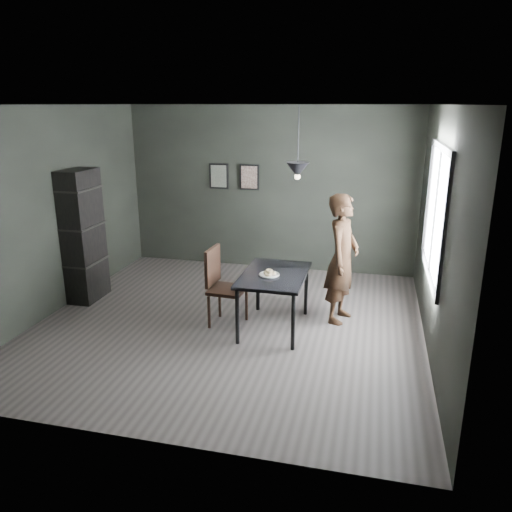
% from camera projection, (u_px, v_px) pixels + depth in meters
% --- Properties ---
extents(ground, '(5.00, 5.00, 0.00)m').
position_uv_depth(ground, '(230.00, 323.00, 6.66)').
color(ground, '#35302E').
rests_on(ground, ground).
extents(back_wall, '(5.00, 0.10, 2.80)m').
position_uv_depth(back_wall, '(270.00, 189.00, 8.58)').
color(back_wall, black).
rests_on(back_wall, ground).
extents(ceiling, '(5.00, 5.00, 0.02)m').
position_uv_depth(ceiling, '(226.00, 105.00, 5.84)').
color(ceiling, silver).
rests_on(ceiling, ground).
extents(window_assembly, '(0.04, 1.96, 1.56)m').
position_uv_depth(window_assembly, '(435.00, 212.00, 5.83)').
color(window_assembly, white).
rests_on(window_assembly, ground).
extents(cafe_table, '(0.80, 1.20, 0.75)m').
position_uv_depth(cafe_table, '(274.00, 279.00, 6.33)').
color(cafe_table, black).
rests_on(cafe_table, ground).
extents(white_plate, '(0.23, 0.23, 0.01)m').
position_uv_depth(white_plate, '(269.00, 275.00, 6.23)').
color(white_plate, white).
rests_on(white_plate, cafe_table).
extents(donut_pile, '(0.16, 0.16, 0.07)m').
position_uv_depth(donut_pile, '(269.00, 273.00, 6.22)').
color(donut_pile, beige).
rests_on(donut_pile, white_plate).
extents(woman, '(0.55, 0.71, 1.72)m').
position_uv_depth(woman, '(342.00, 259.00, 6.54)').
color(woman, black).
rests_on(woman, ground).
extents(wood_chair, '(0.48, 0.48, 1.04)m').
position_uv_depth(wood_chair, '(221.00, 281.00, 6.50)').
color(wood_chair, black).
rests_on(wood_chair, ground).
extents(shelf_unit, '(0.37, 0.65, 1.93)m').
position_uv_depth(shelf_unit, '(83.00, 236.00, 7.26)').
color(shelf_unit, black).
rests_on(shelf_unit, ground).
extents(pendant_lamp, '(0.28, 0.28, 0.86)m').
position_uv_depth(pendant_lamp, '(298.00, 170.00, 5.97)').
color(pendant_lamp, black).
rests_on(pendant_lamp, ground).
extents(framed_print_left, '(0.34, 0.04, 0.44)m').
position_uv_depth(framed_print_left, '(219.00, 176.00, 8.69)').
color(framed_print_left, black).
rests_on(framed_print_left, ground).
extents(framed_print_right, '(0.34, 0.04, 0.44)m').
position_uv_depth(framed_print_right, '(249.00, 177.00, 8.57)').
color(framed_print_right, black).
rests_on(framed_print_right, ground).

